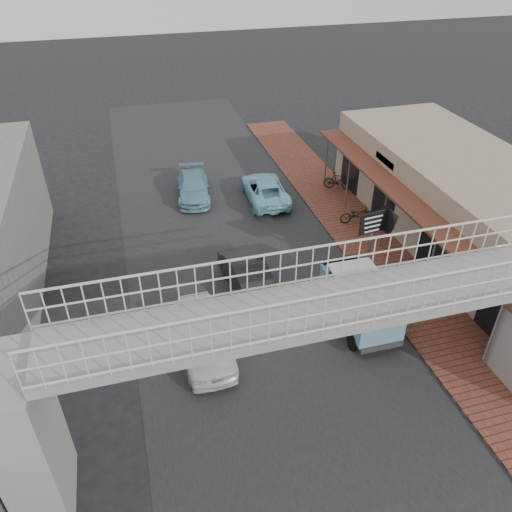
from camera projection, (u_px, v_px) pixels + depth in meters
ground at (273, 345)px, 18.66m from camera, size 120.00×120.00×0.00m
road_strip at (273, 345)px, 18.66m from camera, size 10.00×60.00×0.01m
sidewalk at (391, 271)px, 22.45m from camera, size 3.00×40.00×0.10m
shophouse_row at (474, 209)px, 23.12m from camera, size 7.20×18.00×4.00m
footbridge at (318, 362)px, 13.68m from camera, size 16.40×2.40×6.34m
white_hatchback at (204, 336)px, 17.99m from camera, size 1.79×4.37×1.48m
dark_sedan at (250, 278)px, 20.96m from camera, size 1.99×4.31×1.37m
angkot_curb at (265, 189)px, 27.80m from camera, size 2.37×4.71×1.28m
angkot_far at (193, 187)px, 28.09m from camera, size 2.25×4.41×1.23m
angkot_van at (361, 297)px, 19.02m from camera, size 1.90×4.06×1.98m
motorcycle_near at (357, 214)px, 25.63m from camera, size 1.82×0.79×0.93m
motorcycle_far at (338, 181)px, 28.73m from camera, size 1.73×1.22×1.02m
street_clock at (420, 288)px, 18.04m from camera, size 0.63×0.53×2.48m
arrow_sign at (390, 219)px, 20.84m from camera, size 1.96×1.26×3.31m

